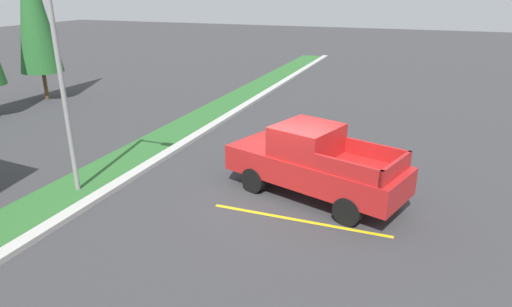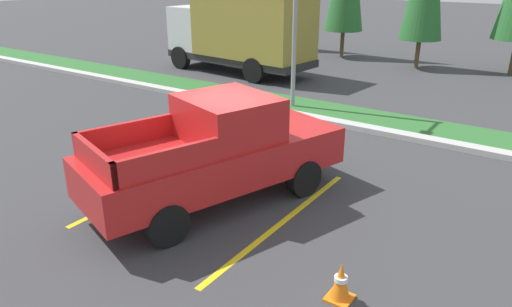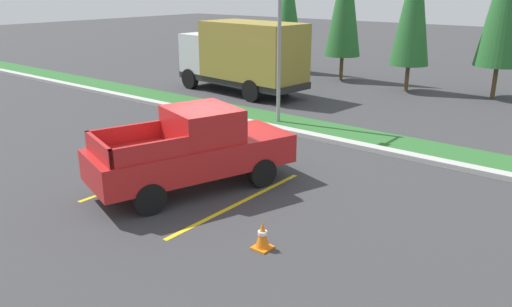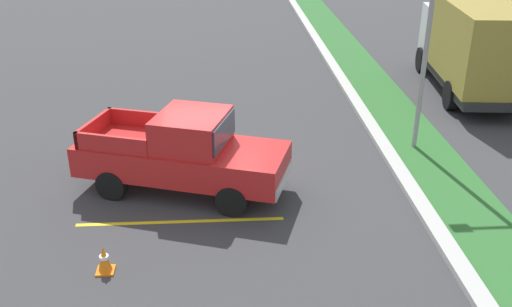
% 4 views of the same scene
% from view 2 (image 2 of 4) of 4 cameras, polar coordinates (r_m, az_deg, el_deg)
% --- Properties ---
extents(ground_plane, '(120.00, 120.00, 0.00)m').
position_cam_2_polar(ground_plane, '(10.31, -2.96, -3.64)').
color(ground_plane, '#38383A').
extents(parking_line_near, '(0.12, 4.80, 0.01)m').
position_cam_2_polar(parking_line_near, '(10.59, -11.20, -3.31)').
color(parking_line_near, yellow).
rests_on(parking_line_near, ground).
extents(parking_line_far, '(0.12, 4.80, 0.01)m').
position_cam_2_polar(parking_line_far, '(8.84, 3.28, -8.20)').
color(parking_line_far, yellow).
rests_on(parking_line_far, ground).
extents(curb_strip, '(56.00, 0.40, 0.15)m').
position_cam_2_polar(curb_strip, '(14.29, 9.29, 3.77)').
color(curb_strip, '#B2B2AD').
rests_on(curb_strip, ground).
extents(grass_median, '(56.00, 1.80, 0.06)m').
position_cam_2_polar(grass_median, '(15.26, 11.08, 4.63)').
color(grass_median, '#2D662D').
rests_on(grass_median, ground).
extents(pickup_truck_main, '(3.43, 5.55, 2.10)m').
position_cam_2_polar(pickup_truck_main, '(9.23, -4.57, 0.24)').
color(pickup_truck_main, black).
rests_on(pickup_truck_main, ground).
extents(cargo_truck_distant, '(6.99, 3.06, 3.40)m').
position_cam_2_polar(cargo_truck_distant, '(20.91, -1.80, 14.66)').
color(cargo_truck_distant, black).
rests_on(cargo_truck_distant, ground).
extents(traffic_cone, '(0.36, 0.36, 0.60)m').
position_cam_2_polar(traffic_cone, '(6.95, 10.17, -15.01)').
color(traffic_cone, orange).
rests_on(traffic_cone, ground).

